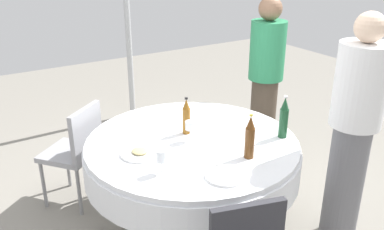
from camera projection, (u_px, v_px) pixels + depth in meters
The scene contains 14 objects.
ground_plane at pixel (192, 224), 3.27m from camera, with size 10.00×10.00×0.00m, color gray.
dining_table at pixel (192, 158), 3.04m from camera, with size 1.56×1.56×0.74m.
bottle_amber_far at pixel (186, 117), 3.05m from camera, with size 0.06×0.06×0.28m.
bottle_brown_left at pixel (250, 138), 2.70m from camera, with size 0.06×0.06×0.31m.
bottle_dark_green_inner at pixel (284, 118), 2.98m from camera, with size 0.06×0.06×0.32m.
wine_glass_mid at pixel (190, 126), 2.94m from camera, with size 0.07×0.07×0.15m.
wine_glass_east at pixel (161, 157), 2.52m from camera, with size 0.07×0.07×0.15m.
plate_right at pixel (226, 175), 2.52m from camera, with size 0.26×0.26×0.02m.
plate_south at pixel (140, 153), 2.78m from camera, with size 0.26×0.26×0.04m.
spoon_left at pixel (163, 117), 3.37m from camera, with size 0.18×0.02×0.01m, color silver.
person_far at pixel (266, 76), 4.07m from camera, with size 0.34×0.34×1.60m.
person_left at pixel (353, 130), 2.82m from camera, with size 0.34×0.34×1.67m.
chair_front at pixel (77, 147), 3.37m from camera, with size 0.56×0.56×0.87m.
tent_pole_main at pixel (127, 14), 4.85m from camera, with size 0.07×0.07×2.54m, color #B2B5B7.
Camera 1 is at (2.28, -1.42, 2.06)m, focal length 38.83 mm.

